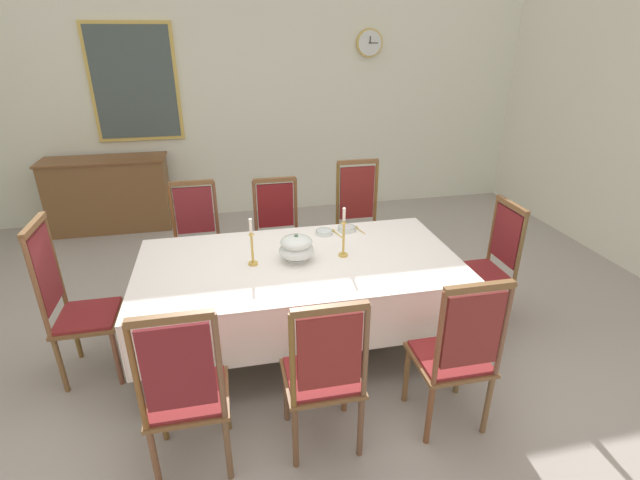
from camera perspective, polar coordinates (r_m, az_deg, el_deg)
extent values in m
cube|color=#9D968D|center=(3.82, -2.30, -13.06)|extent=(7.13, 6.28, 0.04)
cube|color=silver|center=(6.22, -7.92, 18.36)|extent=(7.13, 0.08, 3.34)
cylinder|color=brown|center=(3.23, -20.46, -14.39)|extent=(0.07, 0.07, 0.72)
cylinder|color=brown|center=(3.53, 16.59, -10.08)|extent=(0.07, 0.07, 0.72)
cylinder|color=brown|center=(4.06, -18.80, -5.56)|extent=(0.07, 0.07, 0.72)
cylinder|color=brown|center=(4.31, 10.46, -2.79)|extent=(0.07, 0.07, 0.72)
cube|color=brown|center=(3.46, -2.58, -3.57)|extent=(2.21, 1.09, 0.08)
cube|color=brown|center=(3.43, -2.59, -2.76)|extent=(2.33, 1.21, 0.03)
cube|color=white|center=(3.43, -2.60, -2.51)|extent=(2.35, 1.23, 0.00)
cube|color=white|center=(3.02, -0.55, -11.14)|extent=(2.35, 0.00, 0.41)
cube|color=white|center=(4.06, -3.99, -1.31)|extent=(2.35, 0.00, 0.41)
cube|color=white|center=(3.56, -21.57, -7.09)|extent=(0.00, 1.23, 0.41)
cube|color=white|center=(3.86, 14.84, -3.52)|extent=(0.00, 1.23, 0.41)
cylinder|color=brown|center=(3.10, -18.90, -19.29)|extent=(0.04, 0.04, 0.44)
cylinder|color=brown|center=(3.07, -11.48, -18.89)|extent=(0.04, 0.04, 0.44)
cylinder|color=brown|center=(2.85, -19.62, -24.23)|extent=(0.04, 0.04, 0.44)
cylinder|color=brown|center=(2.81, -11.26, -23.86)|extent=(0.04, 0.04, 0.44)
cube|color=brown|center=(2.79, -15.88, -18.16)|extent=(0.44, 0.42, 0.03)
cube|color=maroon|center=(2.78, -15.94, -17.78)|extent=(0.40, 0.38, 0.02)
cylinder|color=brown|center=(2.47, -21.64, -15.61)|extent=(0.03, 0.03, 0.63)
cylinder|color=brown|center=(2.42, -12.24, -15.10)|extent=(0.03, 0.03, 0.63)
cube|color=maroon|center=(2.42, -17.08, -14.83)|extent=(0.34, 0.02, 0.48)
cube|color=brown|center=(2.25, -17.96, -9.19)|extent=(0.40, 0.04, 0.04)
cylinder|color=brown|center=(4.32, -12.04, -4.97)|extent=(0.04, 0.04, 0.44)
cylinder|color=brown|center=(4.35, -17.06, -5.38)|extent=(0.04, 0.04, 0.44)
cylinder|color=brown|center=(4.64, -12.12, -2.83)|extent=(0.04, 0.04, 0.44)
cylinder|color=brown|center=(4.66, -16.78, -3.22)|extent=(0.04, 0.04, 0.44)
cube|color=brown|center=(4.38, -14.82, -1.39)|extent=(0.44, 0.42, 0.03)
cube|color=maroon|center=(4.37, -14.85, -1.10)|extent=(0.40, 0.38, 0.02)
cylinder|color=brown|center=(4.43, -12.66, 3.42)|extent=(0.03, 0.03, 0.58)
cylinder|color=brown|center=(4.46, -17.66, 2.97)|extent=(0.03, 0.03, 0.58)
cube|color=maroon|center=(4.43, -15.21, 3.55)|extent=(0.34, 0.02, 0.44)
cube|color=brown|center=(4.35, -15.59, 6.78)|extent=(0.40, 0.04, 0.04)
cylinder|color=brown|center=(3.08, -4.19, -18.20)|extent=(0.04, 0.04, 0.44)
cylinder|color=brown|center=(3.13, 3.03, -17.23)|extent=(0.04, 0.04, 0.44)
cylinder|color=brown|center=(2.82, -3.05, -23.06)|extent=(0.04, 0.04, 0.44)
cylinder|color=brown|center=(2.88, 5.00, -21.85)|extent=(0.04, 0.04, 0.44)
cube|color=brown|center=(2.81, 0.21, -16.63)|extent=(0.44, 0.42, 0.03)
cube|color=maroon|center=(2.80, 0.22, -16.25)|extent=(0.40, 0.38, 0.02)
cylinder|color=brown|center=(2.45, -3.41, -14.73)|extent=(0.03, 0.03, 0.58)
cylinder|color=brown|center=(2.52, 5.63, -13.52)|extent=(0.03, 0.03, 0.58)
cube|color=maroon|center=(2.46, 1.19, -13.63)|extent=(0.34, 0.02, 0.44)
cube|color=brown|center=(2.31, 1.25, -8.50)|extent=(0.40, 0.04, 0.04)
cylinder|color=brown|center=(4.37, -2.12, -4.07)|extent=(0.04, 0.04, 0.44)
cylinder|color=brown|center=(4.33, -7.10, -4.54)|extent=(0.04, 0.04, 0.44)
cylinder|color=brown|center=(4.68, -2.90, -2.01)|extent=(0.04, 0.04, 0.44)
cylinder|color=brown|center=(4.64, -7.53, -2.43)|extent=(0.04, 0.04, 0.44)
cube|color=brown|center=(4.40, -5.02, -0.54)|extent=(0.44, 0.42, 0.03)
cube|color=maroon|center=(4.39, -5.03, -0.25)|extent=(0.40, 0.38, 0.02)
cylinder|color=brown|center=(4.48, -3.00, 4.10)|extent=(0.03, 0.03, 0.56)
cylinder|color=brown|center=(4.44, -7.98, 3.70)|extent=(0.03, 0.03, 0.56)
cube|color=maroon|center=(4.45, -5.49, 4.25)|extent=(0.34, 0.02, 0.43)
cube|color=brown|center=(4.37, -5.62, 7.37)|extent=(0.40, 0.04, 0.04)
cylinder|color=brown|center=(3.25, 10.60, -15.94)|extent=(0.04, 0.04, 0.44)
cylinder|color=brown|center=(3.39, 16.76, -14.67)|extent=(0.04, 0.04, 0.44)
cylinder|color=brown|center=(3.01, 13.29, -20.17)|extent=(0.04, 0.04, 0.44)
cylinder|color=brown|center=(3.16, 19.90, -18.51)|extent=(0.04, 0.04, 0.44)
cube|color=brown|center=(3.05, 15.64, -13.97)|extent=(0.44, 0.42, 0.03)
cube|color=maroon|center=(3.03, 15.69, -13.60)|extent=(0.40, 0.38, 0.02)
cylinder|color=brown|center=(2.65, 14.43, -11.80)|extent=(0.03, 0.03, 0.61)
cylinder|color=brown|center=(2.83, 21.68, -10.34)|extent=(0.03, 0.03, 0.61)
cube|color=maroon|center=(2.72, 18.27, -10.54)|extent=(0.34, 0.02, 0.46)
cube|color=brown|center=(2.58, 19.06, -5.53)|extent=(0.40, 0.04, 0.04)
cylinder|color=brown|center=(4.55, 7.91, -3.02)|extent=(0.04, 0.04, 0.44)
cylinder|color=brown|center=(4.45, 3.28, -3.52)|extent=(0.04, 0.04, 0.44)
cylinder|color=brown|center=(4.86, 6.51, -1.12)|extent=(0.04, 0.04, 0.44)
cylinder|color=brown|center=(4.76, 2.16, -1.54)|extent=(0.04, 0.04, 0.44)
cube|color=brown|center=(4.55, 5.07, 0.36)|extent=(0.44, 0.42, 0.03)
cube|color=maroon|center=(4.54, 5.09, 0.64)|extent=(0.40, 0.38, 0.02)
cylinder|color=brown|center=(4.65, 6.87, 5.53)|extent=(0.03, 0.03, 0.69)
cylinder|color=brown|center=(4.54, 2.18, 5.23)|extent=(0.03, 0.03, 0.69)
cube|color=maroon|center=(4.58, 4.57, 5.80)|extent=(0.34, 0.02, 0.52)
cube|color=brown|center=(4.49, 4.70, 9.56)|extent=(0.40, 0.04, 0.04)
cylinder|color=brown|center=(3.91, -22.76, -9.85)|extent=(0.04, 0.04, 0.44)
cylinder|color=brown|center=(3.61, -23.70, -13.19)|extent=(0.04, 0.04, 0.44)
cylinder|color=brown|center=(4.01, -27.87, -10.07)|extent=(0.04, 0.04, 0.44)
cylinder|color=brown|center=(3.71, -29.26, -13.32)|extent=(0.04, 0.04, 0.44)
cube|color=brown|center=(3.68, -26.57, -8.59)|extent=(0.42, 0.44, 0.03)
cube|color=maroon|center=(3.67, -26.64, -8.27)|extent=(0.38, 0.40, 0.02)
cylinder|color=brown|center=(3.74, -29.77, -2.34)|extent=(0.03, 0.03, 0.71)
cylinder|color=brown|center=(3.41, -31.49, -5.22)|extent=(0.03, 0.03, 0.71)
cube|color=maroon|center=(3.56, -30.71, -3.21)|extent=(0.02, 0.34, 0.54)
cube|color=brown|center=(3.44, -31.84, 1.53)|extent=(0.04, 0.40, 0.04)
cylinder|color=brown|center=(3.95, 17.61, -8.66)|extent=(0.04, 0.04, 0.44)
cylinder|color=brown|center=(4.23, 15.19, -5.99)|extent=(0.04, 0.04, 0.44)
cylinder|color=brown|center=(4.13, 22.03, -7.85)|extent=(0.04, 0.04, 0.44)
cylinder|color=brown|center=(4.40, 19.40, -5.35)|extent=(0.04, 0.04, 0.44)
cube|color=brown|center=(4.06, 18.99, -4.10)|extent=(0.42, 0.44, 0.03)
cube|color=maroon|center=(4.05, 19.04, -3.80)|extent=(0.38, 0.40, 0.02)
cylinder|color=brown|center=(3.89, 23.42, -1.09)|extent=(0.03, 0.03, 0.59)
cylinder|color=brown|center=(4.18, 20.50, 1.15)|extent=(0.03, 0.03, 0.59)
cube|color=maroon|center=(4.02, 21.97, 0.45)|extent=(0.02, 0.34, 0.45)
cube|color=brown|center=(3.93, 22.57, 3.98)|extent=(0.04, 0.40, 0.04)
cylinder|color=silver|center=(3.42, -2.88, -2.35)|extent=(0.14, 0.14, 0.02)
ellipsoid|color=silver|center=(3.39, -2.91, -1.32)|extent=(0.26, 0.26, 0.12)
ellipsoid|color=silver|center=(3.36, -2.93, -0.26)|extent=(0.23, 0.23, 0.09)
sphere|color=#4E7354|center=(3.34, -2.95, 0.53)|extent=(0.03, 0.03, 0.03)
cylinder|color=gold|center=(3.39, -8.23, -2.87)|extent=(0.07, 0.07, 0.02)
cylinder|color=gold|center=(3.34, -8.35, -1.04)|extent=(0.02, 0.02, 0.22)
cone|color=gold|center=(3.29, -8.47, 0.81)|extent=(0.04, 0.04, 0.02)
cylinder|color=silver|center=(3.27, -8.53, 1.77)|extent=(0.02, 0.02, 0.10)
cylinder|color=gold|center=(3.49, 2.87, -1.84)|extent=(0.07, 0.07, 0.02)
cylinder|color=gold|center=(3.43, 2.91, 0.17)|extent=(0.02, 0.02, 0.25)
cone|color=gold|center=(3.38, 2.96, 2.21)|extent=(0.04, 0.04, 0.02)
cylinder|color=silver|center=(3.36, 2.98, 3.16)|extent=(0.02, 0.02, 0.10)
cylinder|color=silver|center=(3.85, 0.50, 0.95)|extent=(0.14, 0.14, 0.03)
cylinder|color=silver|center=(3.85, 0.50, 1.01)|extent=(0.12, 0.12, 0.02)
torus|color=#4E7354|center=(3.85, 0.50, 1.12)|extent=(0.14, 0.14, 0.01)
cylinder|color=silver|center=(3.92, 3.31, 1.40)|extent=(0.15, 0.15, 0.04)
cylinder|color=silver|center=(3.92, 3.31, 1.47)|extent=(0.12, 0.12, 0.03)
torus|color=#4E7354|center=(3.92, 3.31, 1.60)|extent=(0.15, 0.15, 0.01)
cube|color=gold|center=(3.85, 2.19, 0.73)|extent=(0.04, 0.14, 0.00)
ellipsoid|color=gold|center=(3.91, 1.61, 1.20)|extent=(0.03, 0.05, 0.01)
cube|color=gold|center=(3.93, 5.02, 1.15)|extent=(0.04, 0.14, 0.00)
ellipsoid|color=gold|center=(3.99, 4.42, 1.61)|extent=(0.03, 0.05, 0.01)
cube|color=brown|center=(6.30, -24.44, 5.00)|extent=(1.40, 0.44, 0.88)
cube|color=brown|center=(6.18, -25.17, 8.94)|extent=(1.44, 0.48, 0.02)
cube|color=brown|center=(6.44, -21.05, 5.97)|extent=(0.59, 0.01, 0.70)
cube|color=brown|center=(6.59, -27.05, 5.30)|extent=(0.59, 0.01, 0.70)
cylinder|color=#D1B251|center=(6.40, 6.08, 22.96)|extent=(0.34, 0.05, 0.34)
cylinder|color=silver|center=(6.38, 6.16, 22.95)|extent=(0.30, 0.01, 0.30)
cube|color=black|center=(6.37, 6.20, 23.29)|extent=(0.01, 0.00, 0.08)
cube|color=black|center=(6.39, 6.60, 22.94)|extent=(0.12, 0.00, 0.01)
cube|color=#D1B251|center=(6.21, -21.87, 17.48)|extent=(1.01, 0.04, 1.35)
cube|color=#445351|center=(6.19, -21.90, 17.45)|extent=(0.93, 0.01, 1.27)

